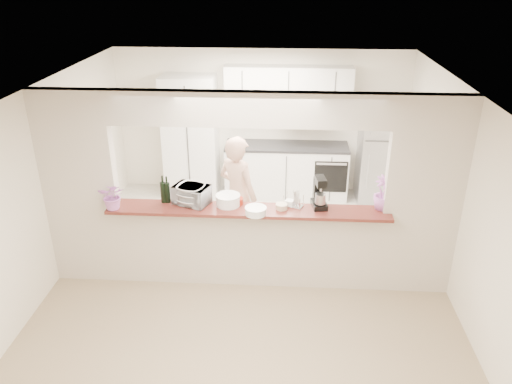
# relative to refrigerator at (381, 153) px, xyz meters

# --- Properties ---
(floor) EXTENTS (6.00, 6.00, 0.00)m
(floor) POSITION_rel_refrigerator_xyz_m (-2.05, -2.65, -0.85)
(floor) COLOR tan
(floor) RESTS_ON ground
(tile_overlay) EXTENTS (5.00, 2.90, 0.01)m
(tile_overlay) POSITION_rel_refrigerator_xyz_m (-2.05, -1.10, -0.84)
(tile_overlay) COLOR beige
(tile_overlay) RESTS_ON floor
(partition) EXTENTS (5.00, 0.15, 2.50)m
(partition) POSITION_rel_refrigerator_xyz_m (-2.05, -2.65, 0.63)
(partition) COLOR beige
(partition) RESTS_ON floor
(bar_counter) EXTENTS (3.40, 0.38, 1.09)m
(bar_counter) POSITION_rel_refrigerator_xyz_m (-2.05, -2.65, -0.27)
(bar_counter) COLOR beige
(bar_counter) RESTS_ON floor
(kitchen_cabinets) EXTENTS (3.15, 0.62, 2.25)m
(kitchen_cabinets) POSITION_rel_refrigerator_xyz_m (-2.24, 0.07, 0.12)
(kitchen_cabinets) COLOR white
(kitchen_cabinets) RESTS_ON floor
(refrigerator) EXTENTS (0.75, 0.70, 1.70)m
(refrigerator) POSITION_rel_refrigerator_xyz_m (0.00, 0.00, 0.00)
(refrigerator) COLOR #B7B8BD
(refrigerator) RESTS_ON floor
(flower_left) EXTENTS (0.31, 0.27, 0.34)m
(flower_left) POSITION_rel_refrigerator_xyz_m (-3.65, -2.80, 0.41)
(flower_left) COLOR #DE75D6
(flower_left) RESTS_ON bar_counter
(wine_bottle_a) EXTENTS (0.07, 0.07, 0.35)m
(wine_bottle_a) POSITION_rel_refrigerator_xyz_m (-3.10, -2.58, 0.38)
(wine_bottle_a) COLOR black
(wine_bottle_a) RESTS_ON bar_counter
(wine_bottle_b) EXTENTS (0.07, 0.07, 0.34)m
(wine_bottle_b) POSITION_rel_refrigerator_xyz_m (-3.05, -2.58, 0.37)
(wine_bottle_b) COLOR black
(wine_bottle_b) RESTS_ON bar_counter
(toaster_oven) EXTENTS (0.50, 0.42, 0.23)m
(toaster_oven) POSITION_rel_refrigerator_xyz_m (-2.75, -2.60, 0.36)
(toaster_oven) COLOR silver
(toaster_oven) RESTS_ON bar_counter
(serving_bowls) EXTENTS (0.41, 0.41, 0.24)m
(serving_bowls) POSITION_rel_refrigerator_xyz_m (-2.75, -2.60, 0.36)
(serving_bowls) COLOR white
(serving_bowls) RESTS_ON bar_counter
(plate_stack_a) EXTENTS (0.30, 0.30, 0.14)m
(plate_stack_a) POSITION_rel_refrigerator_xyz_m (-2.30, -2.62, 0.31)
(plate_stack_a) COLOR white
(plate_stack_a) RESTS_ON bar_counter
(plate_stack_b) EXTENTS (0.26, 0.26, 0.09)m
(plate_stack_b) POSITION_rel_refrigerator_xyz_m (-1.95, -2.84, 0.29)
(plate_stack_b) COLOR white
(plate_stack_b) RESTS_ON bar_counter
(red_bowl) EXTENTS (0.16, 0.16, 0.07)m
(red_bowl) POSITION_rel_refrigerator_xyz_m (-2.20, -2.57, 0.28)
(red_bowl) COLOR maroon
(red_bowl) RESTS_ON bar_counter
(tan_bowl) EXTENTS (0.14, 0.14, 0.07)m
(tan_bowl) POSITION_rel_refrigerator_xyz_m (-1.65, -2.68, 0.27)
(tan_bowl) COLOR tan
(tan_bowl) RESTS_ON bar_counter
(utensil_caddy) EXTENTS (0.27, 0.21, 0.22)m
(utensil_caddy) POSITION_rel_refrigerator_xyz_m (-1.51, -2.60, 0.33)
(utensil_caddy) COLOR silver
(utensil_caddy) RESTS_ON bar_counter
(stand_mixer) EXTENTS (0.21, 0.29, 0.39)m
(stand_mixer) POSITION_rel_refrigerator_xyz_m (-1.20, -2.59, 0.41)
(stand_mixer) COLOR black
(stand_mixer) RESTS_ON bar_counter
(flower_right) EXTENTS (0.29, 0.29, 0.42)m
(flower_right) POSITION_rel_refrigerator_xyz_m (-0.45, -2.60, 0.45)
(flower_right) COLOR #C268BC
(flower_right) RESTS_ON bar_counter
(person) EXTENTS (0.74, 0.69, 1.71)m
(person) POSITION_rel_refrigerator_xyz_m (-2.26, -1.85, 0.00)
(person) COLOR #DCA88F
(person) RESTS_ON floor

